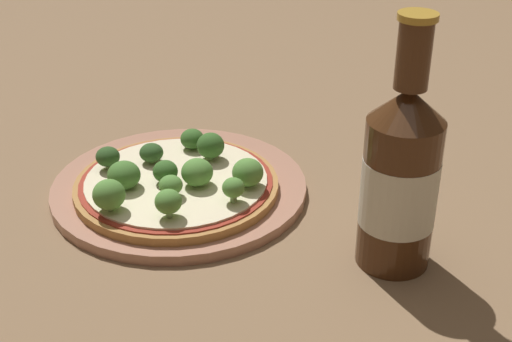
% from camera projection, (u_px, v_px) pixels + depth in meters
% --- Properties ---
extents(ground_plane, '(3.00, 3.00, 0.00)m').
position_uv_depth(ground_plane, '(189.00, 191.00, 0.82)').
color(ground_plane, '#846647').
extents(plate, '(0.29, 0.29, 0.01)m').
position_uv_depth(plate, '(180.00, 189.00, 0.81)').
color(plate, tan).
rests_on(plate, ground_plane).
extents(pizza, '(0.23, 0.23, 0.01)m').
position_uv_depth(pizza, '(177.00, 184.00, 0.79)').
color(pizza, '#B77F42').
rests_on(pizza, plate).
extents(broccoli_floret_0, '(0.03, 0.03, 0.03)m').
position_uv_depth(broccoli_floret_0, '(211.00, 146.00, 0.82)').
color(broccoli_floret_0, '#89A866').
rests_on(broccoli_floret_0, pizza).
extents(broccoli_floret_1, '(0.03, 0.03, 0.03)m').
position_uv_depth(broccoli_floret_1, '(109.00, 195.00, 0.72)').
color(broccoli_floret_1, '#89A866').
rests_on(broccoli_floret_1, pizza).
extents(broccoli_floret_2, '(0.03, 0.03, 0.03)m').
position_uv_depth(broccoli_floret_2, '(197.00, 172.00, 0.77)').
color(broccoli_floret_2, '#89A866').
rests_on(broccoli_floret_2, pizza).
extents(broccoli_floret_3, '(0.03, 0.03, 0.02)m').
position_uv_depth(broccoli_floret_3, '(151.00, 153.00, 0.82)').
color(broccoli_floret_3, '#89A866').
rests_on(broccoli_floret_3, pizza).
extents(broccoli_floret_4, '(0.03, 0.03, 0.03)m').
position_uv_depth(broccoli_floret_4, '(165.00, 171.00, 0.78)').
color(broccoli_floret_4, '#89A866').
rests_on(broccoli_floret_4, pizza).
extents(broccoli_floret_5, '(0.03, 0.03, 0.03)m').
position_uv_depth(broccoli_floret_5, '(168.00, 202.00, 0.71)').
color(broccoli_floret_5, '#89A866').
rests_on(broccoli_floret_5, pizza).
extents(broccoli_floret_6, '(0.02, 0.02, 0.03)m').
position_uv_depth(broccoli_floret_6, '(233.00, 188.00, 0.74)').
color(broccoli_floret_6, '#89A866').
rests_on(broccoli_floret_6, pizza).
extents(broccoli_floret_7, '(0.03, 0.03, 0.03)m').
position_uv_depth(broccoli_floret_7, '(248.00, 173.00, 0.77)').
color(broccoli_floret_7, '#89A866').
rests_on(broccoli_floret_7, pizza).
extents(broccoli_floret_8, '(0.04, 0.04, 0.03)m').
position_uv_depth(broccoli_floret_8, '(124.00, 175.00, 0.77)').
color(broccoli_floret_8, '#89A866').
rests_on(broccoli_floret_8, pizza).
extents(broccoli_floret_9, '(0.03, 0.03, 0.03)m').
position_uv_depth(broccoli_floret_9, '(108.00, 157.00, 0.80)').
color(broccoli_floret_9, '#89A866').
rests_on(broccoli_floret_9, pizza).
extents(broccoli_floret_10, '(0.03, 0.03, 0.02)m').
position_uv_depth(broccoli_floret_10, '(192.00, 139.00, 0.85)').
color(broccoli_floret_10, '#89A866').
rests_on(broccoli_floret_10, pizza).
extents(broccoli_floret_11, '(0.03, 0.03, 0.02)m').
position_uv_depth(broccoli_floret_11, '(171.00, 185.00, 0.75)').
color(broccoli_floret_11, '#89A866').
rests_on(broccoli_floret_11, pizza).
extents(beer_bottle, '(0.07, 0.07, 0.25)m').
position_uv_depth(beer_bottle, '(400.00, 177.00, 0.66)').
color(beer_bottle, '#472814').
rests_on(beer_bottle, ground_plane).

